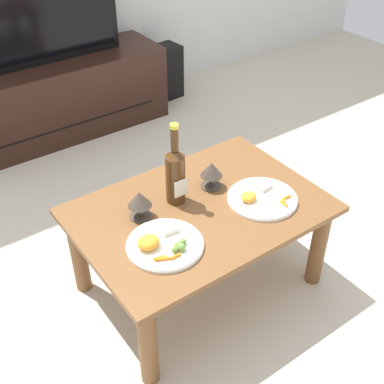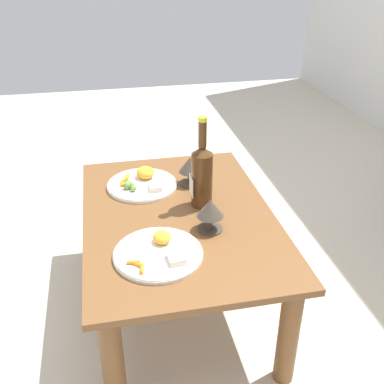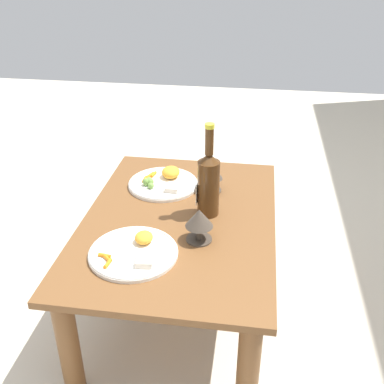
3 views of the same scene
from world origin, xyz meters
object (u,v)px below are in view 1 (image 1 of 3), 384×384
Objects in this scene: wine_bottle at (175,173)px; dinner_plate_right at (262,198)px; tv_screen at (50,17)px; dinner_plate_left at (164,244)px; floor_speaker at (167,71)px; goblet_left at (139,200)px; tv_stand at (63,97)px; dining_table at (200,223)px; goblet_right at (211,171)px.

wine_bottle is 1.22× the size of dinner_plate_right.
tv_screen reaches higher than dinner_plate_left.
floor_speaker is 2.02m from goblet_left.
tv_stand reaches higher than floor_speaker.
dining_table is 2.82× the size of wine_bottle.
wine_bottle is at bearing 176.83° from goblet_right.
wine_bottle is at bearing -126.41° from floor_speaker.
floor_speaker is at bearing 3.06° from tv_stand.
goblet_left is 0.51m from dinner_plate_right.
floor_speaker is at bearing 3.22° from tv_screen.
tv_stand is 4.66× the size of dinner_plate_left.
tv_stand is 0.52m from tv_screen.
wine_bottle is 2.95× the size of goblet_right.
wine_bottle reaches higher than dinner_plate_left.
dinner_plate_right is (0.48, 0.00, -0.00)m from dinner_plate_left.
tv_screen reaches higher than goblet_right.
wine_bottle is (-0.15, -1.55, 0.33)m from tv_stand.
dinner_plate_left is at bearing -151.85° from goblet_right.
goblet_left reaches higher than tv_stand.
goblet_left is (-0.23, 0.09, 0.16)m from dining_table.
goblet_left is (-0.18, -0.01, -0.05)m from wine_bottle.
tv_stand is 3.79× the size of wine_bottle.
goblet_left is at bearing -176.83° from wine_bottle.
goblet_right is at bearing 0.00° from goblet_left.
dinner_plate_right is at bearing -35.75° from wine_bottle.
goblet_left is at bearing -130.54° from floor_speaker.
goblet_left is at bearing 180.00° from goblet_right.
goblet_left is 0.35m from goblet_right.
dining_table is 8.32× the size of goblet_right.
floor_speaker is at bearing 53.85° from goblet_left.
dinner_plate_left is at bearing -179.82° from dinner_plate_right.
dining_table is at bearing 155.88° from dinner_plate_right.
wine_bottle is at bearing -95.69° from tv_screen.
tv_screen is 1.62m from goblet_left.
goblet_left is (-0.33, -1.56, 0.27)m from tv_stand.
goblet_right is (0.02, -1.56, 0.27)m from tv_stand.
wine_bottle is 0.18m from goblet_right.
tv_screen is (0.10, 1.65, 0.41)m from dining_table.
goblet_left is at bearing -101.91° from tv_stand.
goblet_left is at bearing -101.93° from tv_screen.
tv_screen is 1.82m from dinner_plate_left.
tv_screen is 2.43× the size of wine_bottle.
wine_bottle is at bearing 116.31° from dining_table.
tv_screen is at bearing 94.32° from dinner_plate_right.
dining_table is at bearing -93.62° from tv_stand.
tv_screen is 2.99× the size of dinner_plate_left.
tv_stand is at bearing 84.32° from wine_bottle.
dinner_plate_right is at bearing -24.12° from dining_table.
dinner_plate_left reaches higher than tv_stand.
goblet_left is 1.01× the size of goblet_right.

